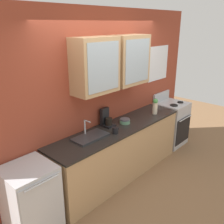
# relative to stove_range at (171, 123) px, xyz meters

# --- Properties ---
(ground_plane) EXTENTS (10.00, 10.00, 0.00)m
(ground_plane) POSITION_rel_stove_range_xyz_m (-1.66, 0.00, -0.46)
(ground_plane) COLOR brown
(back_wall_unit) EXTENTS (4.57, 0.44, 2.69)m
(back_wall_unit) POSITION_rel_stove_range_xyz_m (-1.66, 0.30, 1.01)
(back_wall_unit) COLOR #993D28
(back_wall_unit) RESTS_ON ground_plane
(counter) EXTENTS (2.61, 0.61, 0.90)m
(counter) POSITION_rel_stove_range_xyz_m (-1.66, 0.00, -0.01)
(counter) COLOR tan
(counter) RESTS_ON ground_plane
(stove_range) EXTENTS (0.60, 0.63, 1.08)m
(stove_range) POSITION_rel_stove_range_xyz_m (0.00, 0.00, 0.00)
(stove_range) COLOR silver
(stove_range) RESTS_ON ground_plane
(sink_faucet) EXTENTS (0.53, 0.28, 0.25)m
(sink_faucet) POSITION_rel_stove_range_xyz_m (-2.27, 0.04, 0.47)
(sink_faucet) COLOR #2D2D30
(sink_faucet) RESTS_ON counter
(bowl_stack) EXTENTS (0.17, 0.17, 0.08)m
(bowl_stack) POSITION_rel_stove_range_xyz_m (-1.50, 0.03, 0.48)
(bowl_stack) COLOR #669972
(bowl_stack) RESTS_ON counter
(vase) EXTENTS (0.09, 0.09, 0.29)m
(vase) POSITION_rel_stove_range_xyz_m (-0.79, -0.08, 0.59)
(vase) COLOR beige
(vase) RESTS_ON counter
(cup_near_sink) EXTENTS (0.12, 0.09, 0.10)m
(cup_near_sink) POSITION_rel_stove_range_xyz_m (-1.90, -0.12, 0.49)
(cup_near_sink) COLOR black
(cup_near_sink) RESTS_ON counter
(dishwasher) EXTENTS (0.56, 0.60, 0.90)m
(dishwasher) POSITION_rel_stove_range_xyz_m (-3.29, -0.00, -0.01)
(dishwasher) COLOR silver
(dishwasher) RESTS_ON ground_plane
(coffee_maker) EXTENTS (0.17, 0.20, 0.29)m
(coffee_maker) POSITION_rel_stove_range_xyz_m (-1.78, 0.18, 0.55)
(coffee_maker) COLOR black
(coffee_maker) RESTS_ON counter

